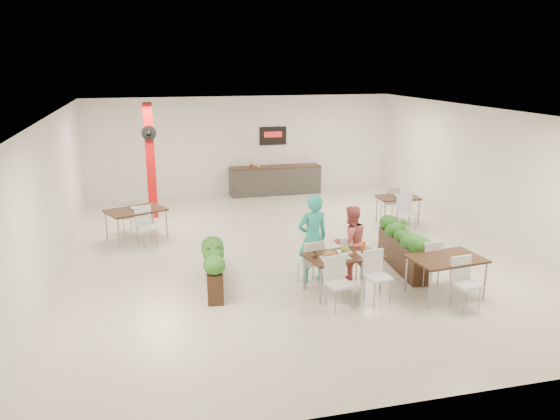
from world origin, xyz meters
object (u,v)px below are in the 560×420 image
Objects in this scene: red_column at (150,160)px; planter_right at (402,246)px; main_table at (342,261)px; diner_woman at (350,242)px; side_table_b at (398,202)px; side_table_c at (446,263)px; planter_left at (214,264)px; diner_man at (313,239)px; side_table_a at (136,214)px; service_counter at (275,179)px.

planter_right is (5.01, -5.41, -1.13)m from red_column.
diner_woman is (0.41, 0.66, 0.12)m from main_table.
side_table_b is at bearing 65.82° from planter_right.
side_table_c is (-1.23, -4.56, 0.02)m from side_table_b.
diner_woman is at bearing -55.97° from red_column.
side_table_b is (6.41, -2.29, -1.02)m from red_column.
red_column is at bearing 100.60° from planter_left.
diner_woman reaches higher than planter_left.
side_table_c is (2.21, -1.27, -0.26)m from diner_man.
side_table_c is (5.18, -6.85, -1.01)m from red_column.
main_table is at bearing 155.16° from side_table_c.
diner_man is at bearing 143.92° from side_table_c.
main_table is 0.87× the size of planter_right.
planter_left is 1.10× the size of side_table_a.
red_column is 8.65m from side_table_c.
side_table_b is at bearing -138.04° from diner_woman.
planter_right is at bearing 175.50° from diner_man.
planter_right is at bearing -47.20° from red_column.
service_counter reaches higher than side_table_c.
planter_right reaches higher than side_table_b.
service_counter is 1.81× the size of side_table_c.
red_column is at bearing 163.53° from side_table_b.
planter_left is at bearing -112.16° from service_counter.
side_table_c is at bearing 140.89° from diner_man.
planter_right reaches higher than planter_left.
side_table_b is (3.44, 3.29, -0.27)m from diner_man.
diner_woman is 1.28m from planter_right.
service_counter is at bearing 67.84° from planter_left.
diner_man is 1.18× the size of diner_woman.
diner_woman is 2.76m from planter_left.
diner_woman reaches higher than main_table.
side_table_a is (-3.81, 4.31, 0.01)m from main_table.
diner_woman is at bearing 131.83° from side_table_c.
planter_right is at bearing -82.08° from service_counter.
main_table is 0.99× the size of planter_left.
side_table_c is (4.16, -1.40, 0.14)m from planter_left.
red_column is 1.93× the size of side_table_c.
diner_woman is 4.22m from side_table_b.
main_table is 5.75m from side_table_a.
diner_man is (2.97, -5.58, -0.75)m from red_column.
side_table_a is at bearing -50.22° from diner_woman.
diner_woman is 0.83× the size of planter_left.
service_counter reaches higher than side_table_b.
main_table is 4.99m from side_table_b.
side_table_b is (3.05, 3.95, -0.02)m from main_table.
service_counter reaches higher than main_table.
planter_left is 3.82m from side_table_a.
side_table_a is 1.01× the size of side_table_b.
service_counter is 7.35m from planter_right.
side_table_a is (-4.45, -3.79, 0.15)m from service_counter.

